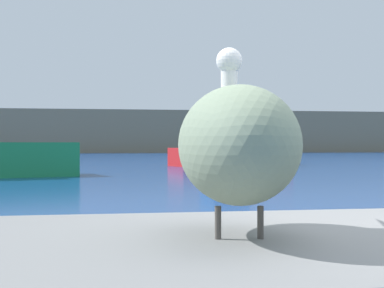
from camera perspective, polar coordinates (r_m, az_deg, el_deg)
name	(u,v)px	position (r m, az deg, el deg)	size (l,w,h in m)	color
hillside_backdrop	(97,132)	(84.61, -8.78, 1.09)	(140.00, 14.80, 5.47)	#7F755B
pelican	(238,144)	(2.91, 4.24, 0.03)	(0.72, 1.51, 0.95)	gray
fishing_boat_red	(229,150)	(34.34, 3.47, -0.56)	(7.08, 3.77, 3.72)	red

